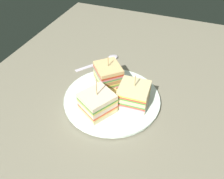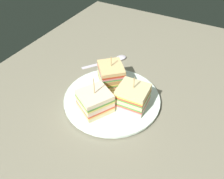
{
  "view_description": "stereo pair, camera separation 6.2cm",
  "coord_description": "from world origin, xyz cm",
  "px_view_note": "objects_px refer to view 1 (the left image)",
  "views": [
    {
      "loc": [
        -43.41,
        -16.8,
        46.04
      ],
      "look_at": [
        0.0,
        0.0,
        4.42
      ],
      "focal_mm": 37.26,
      "sensor_mm": 36.0,
      "label": 1
    },
    {
      "loc": [
        -40.78,
        -22.45,
        46.04
      ],
      "look_at": [
        0.0,
        0.0,
        4.42
      ],
      "focal_mm": 37.26,
      "sensor_mm": 36.0,
      "label": 2
    }
  ],
  "objects_px": {
    "sandwich_wedge_0": "(98,103)",
    "sandwich_wedge_1": "(134,95)",
    "sandwich_wedge_2": "(108,75)",
    "chip_pile": "(108,91)",
    "plate": "(112,99)",
    "spoon": "(107,59)"
  },
  "relations": [
    {
      "from": "spoon",
      "to": "sandwich_wedge_2",
      "type": "bearing_deg",
      "value": -119.12
    },
    {
      "from": "plate",
      "to": "spoon",
      "type": "xyz_separation_m",
      "value": [
        0.18,
        0.09,
        -0.0
      ]
    },
    {
      "from": "chip_pile",
      "to": "spoon",
      "type": "xyz_separation_m",
      "value": [
        0.17,
        0.07,
        -0.02
      ]
    },
    {
      "from": "sandwich_wedge_0",
      "to": "chip_pile",
      "type": "height_order",
      "value": "sandwich_wedge_0"
    },
    {
      "from": "sandwich_wedge_0",
      "to": "sandwich_wedge_1",
      "type": "height_order",
      "value": "sandwich_wedge_0"
    },
    {
      "from": "plate",
      "to": "sandwich_wedge_2",
      "type": "height_order",
      "value": "sandwich_wedge_2"
    },
    {
      "from": "sandwich_wedge_2",
      "to": "spoon",
      "type": "bearing_deg",
      "value": 161.19
    },
    {
      "from": "sandwich_wedge_2",
      "to": "chip_pile",
      "type": "distance_m",
      "value": 0.05
    },
    {
      "from": "sandwich_wedge_0",
      "to": "sandwich_wedge_1",
      "type": "relative_size",
      "value": 1.1
    },
    {
      "from": "sandwich_wedge_2",
      "to": "spoon",
      "type": "relative_size",
      "value": 0.72
    },
    {
      "from": "plate",
      "to": "sandwich_wedge_1",
      "type": "height_order",
      "value": "sandwich_wedge_1"
    },
    {
      "from": "spoon",
      "to": "plate",
      "type": "bearing_deg",
      "value": -116.78
    },
    {
      "from": "sandwich_wedge_0",
      "to": "sandwich_wedge_2",
      "type": "bearing_deg",
      "value": 37.79
    },
    {
      "from": "plate",
      "to": "spoon",
      "type": "bearing_deg",
      "value": 25.62
    },
    {
      "from": "plate",
      "to": "chip_pile",
      "type": "bearing_deg",
      "value": 56.41
    },
    {
      "from": "plate",
      "to": "sandwich_wedge_0",
      "type": "distance_m",
      "value": 0.07
    },
    {
      "from": "sandwich_wedge_0",
      "to": "plate",
      "type": "bearing_deg",
      "value": 14.29
    },
    {
      "from": "sandwich_wedge_0",
      "to": "spoon",
      "type": "xyz_separation_m",
      "value": [
        0.24,
        0.07,
        -0.04
      ]
    },
    {
      "from": "sandwich_wedge_1",
      "to": "sandwich_wedge_2",
      "type": "relative_size",
      "value": 0.94
    },
    {
      "from": "spoon",
      "to": "sandwich_wedge_1",
      "type": "bearing_deg",
      "value": -103.42
    },
    {
      "from": "chip_pile",
      "to": "sandwich_wedge_2",
      "type": "bearing_deg",
      "value": 18.8
    },
    {
      "from": "sandwich_wedge_1",
      "to": "sandwich_wedge_2",
      "type": "height_order",
      "value": "sandwich_wedge_1"
    }
  ]
}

